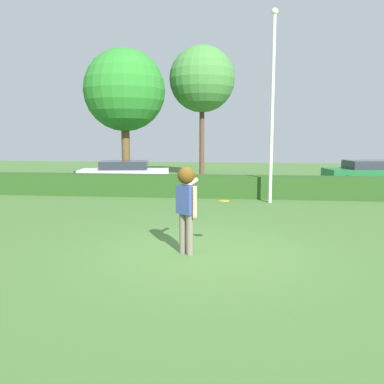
{
  "coord_description": "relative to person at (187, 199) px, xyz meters",
  "views": [
    {
      "loc": [
        0.75,
        -8.09,
        2.39
      ],
      "look_at": [
        -0.32,
        0.95,
        1.15
      ],
      "focal_mm": 38.03,
      "sensor_mm": 36.0,
      "label": 1
    }
  ],
  "objects": [
    {
      "name": "maple_tree",
      "position": [
        -1.13,
        15.24,
        4.42
      ],
      "size": [
        3.68,
        3.68,
        7.43
      ],
      "color": "brown",
      "rests_on": "ground"
    },
    {
      "name": "parked_car_white",
      "position": [
        -4.41,
        10.76,
        -0.46
      ],
      "size": [
        4.42,
        2.37,
        1.25
      ],
      "color": "white",
      "rests_on": "ground"
    },
    {
      "name": "parked_car_green",
      "position": [
        7.34,
        12.55,
        -0.46
      ],
      "size": [
        4.42,
        2.36,
        1.25
      ],
      "color": "#1E6633",
      "rests_on": "ground"
    },
    {
      "name": "frisbee",
      "position": [
        0.73,
        0.39,
        -0.09
      ],
      "size": [
        0.25,
        0.25,
        0.05
      ],
      "color": "orange"
    },
    {
      "name": "willow_tree",
      "position": [
        -5.01,
        13.15,
        3.63
      ],
      "size": [
        4.27,
        4.27,
        6.94
      ],
      "color": "brown",
      "rests_on": "ground"
    },
    {
      "name": "person",
      "position": [
        0.0,
        0.0,
        0.0
      ],
      "size": [
        0.48,
        0.84,
        1.79
      ],
      "color": "#73695B",
      "rests_on": "ground"
    },
    {
      "name": "lamppost",
      "position": [
        2.17,
        6.86,
        2.56
      ],
      "size": [
        0.24,
        0.24,
        6.78
      ],
      "color": "silver",
      "rests_on": "ground"
    },
    {
      "name": "ground_plane",
      "position": [
        0.31,
        0.04,
        -1.15
      ],
      "size": [
        60.0,
        60.0,
        0.0
      ],
      "primitive_type": "plane",
      "color": "#466D33"
    },
    {
      "name": "hedge_row",
      "position": [
        0.31,
        7.99,
        -0.72
      ],
      "size": [
        20.69,
        0.9,
        0.87
      ],
      "primitive_type": "cube",
      "color": "#284E1C",
      "rests_on": "ground"
    }
  ]
}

